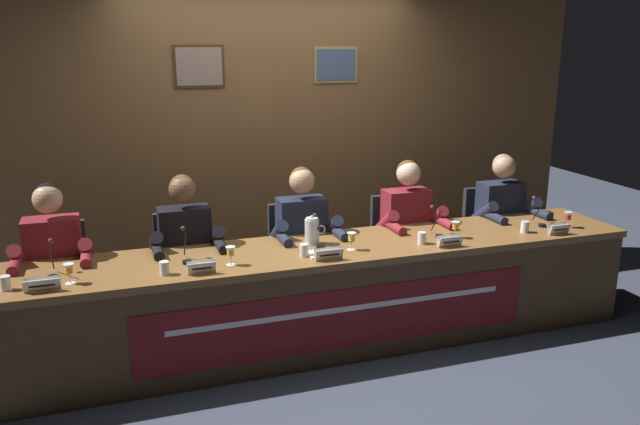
{
  "coord_description": "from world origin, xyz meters",
  "views": [
    {
      "loc": [
        -1.34,
        -3.96,
        2.1
      ],
      "look_at": [
        0.0,
        0.0,
        0.98
      ],
      "focal_mm": 35.62,
      "sensor_mm": 36.0,
      "label": 1
    }
  ],
  "objects_px": {
    "conference_table": "(326,283)",
    "nameplate_far_left": "(42,285)",
    "microphone_left": "(186,251)",
    "nameplate_far_right": "(559,229)",
    "chair_center": "(298,263)",
    "juice_glass_center": "(352,238)",
    "nameplate_right": "(450,241)",
    "document_stack_center": "(321,253)",
    "microphone_center": "(319,236)",
    "microphone_right": "(437,226)",
    "juice_glass_far_right": "(568,217)",
    "microphone_far_left": "(52,265)",
    "panelist_center": "(305,236)",
    "panelist_right": "(410,226)",
    "juice_glass_right": "(455,227)",
    "nameplate_center": "(329,254)",
    "chair_far_right": "(489,241)",
    "chair_right": "(398,251)",
    "water_cup_right": "(422,239)",
    "microphone_far_right": "(540,216)",
    "juice_glass_far_left": "(69,270)",
    "water_cup_center": "(304,251)",
    "panelist_left": "(187,248)",
    "water_cup_far_left": "(5,284)",
    "chair_left": "(185,275)",
    "panelist_far_right": "(505,217)",
    "water_cup_far_right": "(525,228)",
    "juice_glass_left": "(230,252)",
    "nameplate_left": "(201,268)",
    "water_pitcher_central": "(312,231)",
    "chair_far_left": "(60,289)"
  },
  "relations": [
    {
      "from": "microphone_far_right",
      "to": "panelist_left",
      "type": "bearing_deg",
      "value": 171.84
    },
    {
      "from": "chair_right",
      "to": "water_pitcher_central",
      "type": "xyz_separation_m",
      "value": [
        -0.9,
        -0.46,
        0.39
      ]
    },
    {
      "from": "panelist_far_right",
      "to": "microphone_far_right",
      "type": "height_order",
      "value": "panelist_far_right"
    },
    {
      "from": "nameplate_left",
      "to": "water_cup_right",
      "type": "bearing_deg",
      "value": 3.91
    },
    {
      "from": "chair_center",
      "to": "water_cup_center",
      "type": "bearing_deg",
      "value": -102.96
    },
    {
      "from": "chair_right",
      "to": "nameplate_right",
      "type": "relative_size",
      "value": 5.01
    },
    {
      "from": "water_cup_far_right",
      "to": "juice_glass_far_right",
      "type": "bearing_deg",
      "value": 0.56
    },
    {
      "from": "nameplate_center",
      "to": "nameplate_far_right",
      "type": "distance_m",
      "value": 1.81
    },
    {
      "from": "nameplate_right",
      "to": "juice_glass_far_right",
      "type": "xyz_separation_m",
      "value": [
        1.09,
        0.13,
        0.05
      ]
    },
    {
      "from": "microphone_center",
      "to": "chair_far_right",
      "type": "xyz_separation_m",
      "value": [
        1.74,
        0.52,
        -0.37
      ]
    },
    {
      "from": "microphone_far_right",
      "to": "document_stack_center",
      "type": "height_order",
      "value": "microphone_far_right"
    },
    {
      "from": "chair_far_right",
      "to": "nameplate_far_right",
      "type": "relative_size",
      "value": 5.31
    },
    {
      "from": "microphone_right",
      "to": "juice_glass_far_right",
      "type": "bearing_deg",
      "value": -6.53
    },
    {
      "from": "juice_glass_right",
      "to": "nameplate_far_right",
      "type": "xyz_separation_m",
      "value": [
        0.78,
        -0.16,
        -0.05
      ]
    },
    {
      "from": "microphone_left",
      "to": "panelist_right",
      "type": "height_order",
      "value": "panelist_right"
    },
    {
      "from": "water_cup_right",
      "to": "microphone_far_right",
      "type": "bearing_deg",
      "value": 6.62
    },
    {
      "from": "chair_far_right",
      "to": "document_stack_center",
      "type": "height_order",
      "value": "chair_far_right"
    },
    {
      "from": "water_cup_far_left",
      "to": "water_cup_right",
      "type": "bearing_deg",
      "value": 0.35
    },
    {
      "from": "chair_center",
      "to": "panelist_right",
      "type": "relative_size",
      "value": 0.73
    },
    {
      "from": "water_cup_right",
      "to": "nameplate_far_right",
      "type": "relative_size",
      "value": 0.51
    },
    {
      "from": "water_cup_center",
      "to": "conference_table",
      "type": "bearing_deg",
      "value": 11.75
    },
    {
      "from": "chair_far_left",
      "to": "nameplate_far_left",
      "type": "relative_size",
      "value": 4.45
    },
    {
      "from": "microphone_left",
      "to": "nameplate_far_right",
      "type": "distance_m",
      "value": 2.7
    },
    {
      "from": "chair_center",
      "to": "water_cup_far_right",
      "type": "height_order",
      "value": "chair_center"
    },
    {
      "from": "water_cup_far_left",
      "to": "nameplate_right",
      "type": "distance_m",
      "value": 2.82
    },
    {
      "from": "nameplate_left",
      "to": "juice_glass_left",
      "type": "height_order",
      "value": "juice_glass_left"
    },
    {
      "from": "document_stack_center",
      "to": "microphone_center",
      "type": "bearing_deg",
      "value": 75.77
    },
    {
      "from": "microphone_far_left",
      "to": "panelist_center",
      "type": "xyz_separation_m",
      "value": [
        1.72,
        0.37,
        -0.1
      ]
    },
    {
      "from": "nameplate_far_right",
      "to": "document_stack_center",
      "type": "xyz_separation_m",
      "value": [
        -1.81,
        0.13,
        -0.03
      ]
    },
    {
      "from": "water_cup_center",
      "to": "water_cup_far_right",
      "type": "distance_m",
      "value": 1.72
    },
    {
      "from": "juice_glass_left",
      "to": "juice_glass_far_left",
      "type": "bearing_deg",
      "value": -179.09
    },
    {
      "from": "nameplate_far_left",
      "to": "chair_center",
      "type": "relative_size",
      "value": 0.22
    },
    {
      "from": "nameplate_center",
      "to": "microphone_far_left",
      "type": "bearing_deg",
      "value": 171.38
    },
    {
      "from": "conference_table",
      "to": "juice_glass_center",
      "type": "relative_size",
      "value": 37.5
    },
    {
      "from": "panelist_right",
      "to": "document_stack_center",
      "type": "xyz_separation_m",
      "value": [
        -0.91,
        -0.49,
        0.03
      ]
    },
    {
      "from": "juice_glass_center",
      "to": "microphone_far_right",
      "type": "distance_m",
      "value": 1.6
    },
    {
      "from": "water_cup_far_left",
      "to": "panelist_right",
      "type": "height_order",
      "value": "panelist_right"
    },
    {
      "from": "juice_glass_far_left",
      "to": "chair_right",
      "type": "distance_m",
      "value": 2.62
    },
    {
      "from": "juice_glass_center",
      "to": "nameplate_right",
      "type": "xyz_separation_m",
      "value": [
        0.67,
        -0.15,
        -0.05
      ]
    },
    {
      "from": "microphone_far_left",
      "to": "chair_center",
      "type": "distance_m",
      "value": 1.85
    },
    {
      "from": "conference_table",
      "to": "nameplate_far_left",
      "type": "bearing_deg",
      "value": -175.48
    },
    {
      "from": "document_stack_center",
      "to": "chair_right",
      "type": "bearing_deg",
      "value": 37.15
    },
    {
      "from": "chair_far_left",
      "to": "panelist_far_right",
      "type": "distance_m",
      "value": 3.5
    },
    {
      "from": "nameplate_far_left",
      "to": "juice_glass_right",
      "type": "xyz_separation_m",
      "value": [
        2.76,
        0.15,
        0.05
      ]
    },
    {
      "from": "nameplate_left",
      "to": "microphone_left",
      "type": "xyz_separation_m",
      "value": [
        -0.06,
        0.26,
        0.03
      ]
    },
    {
      "from": "chair_left",
      "to": "panelist_far_right",
      "type": "distance_m",
      "value": 2.63
    },
    {
      "from": "panelist_left",
      "to": "nameplate_center",
      "type": "height_order",
      "value": "panelist_left"
    },
    {
      "from": "microphone_left",
      "to": "panelist_right",
      "type": "relative_size",
      "value": 0.18
    },
    {
      "from": "microphone_far_right",
      "to": "water_cup_far_left",
      "type": "bearing_deg",
      "value": -177.84
    },
    {
      "from": "nameplate_far_left",
      "to": "juice_glass_right",
      "type": "bearing_deg",
      "value": 3.06
    }
  ]
}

